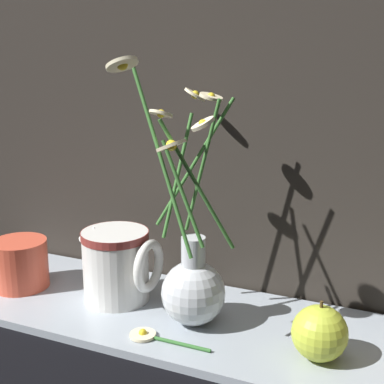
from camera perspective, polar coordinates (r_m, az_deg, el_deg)
ground_plane at (r=0.81m, az=-0.24°, el=-13.84°), size 6.00×6.00×0.00m
shelf at (r=0.81m, az=-0.24°, el=-13.47°), size 0.82×0.24×0.01m
vase_with_flowers at (r=0.76m, az=0.03°, el=-9.29°), size 0.14×0.25×0.37m
yellow_mug at (r=0.93m, az=-17.94°, el=-7.27°), size 0.10×0.09×0.08m
ceramic_pitcher at (r=0.84m, az=-7.95°, el=-7.43°), size 0.13×0.10×0.12m
orange_fruit at (r=0.71m, az=13.45°, el=-14.42°), size 0.07×0.07×0.08m
loose_daisy at (r=0.75m, az=-4.31°, el=-15.13°), size 0.12×0.04×0.01m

